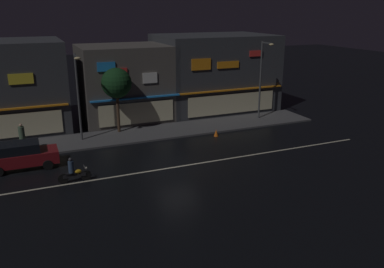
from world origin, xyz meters
name	(u,v)px	position (x,y,z in m)	size (l,w,h in m)	color
ground_plane	(178,167)	(0.00, 0.00, 0.00)	(140.00, 140.00, 0.00)	black
lane_divider_stripe	(178,167)	(0.00, 0.00, 0.01)	(28.56, 0.16, 0.01)	beige
sidewalk_far	(144,134)	(0.00, 7.44, 0.07)	(30.06, 3.94, 0.14)	#4C4C4F
storefront_left_block	(16,86)	(-9.02, 13.25, 3.63)	(7.52, 7.83, 7.27)	#383A3F
storefront_center_block	(214,72)	(9.02, 13.35, 3.63)	(10.96, 8.03, 7.27)	#383A3F
storefront_right_block	(126,83)	(0.00, 12.65, 3.31)	(7.99, 6.63, 6.63)	#56514C
streetlamp_west	(78,90)	(-4.86, 7.44, 3.99)	(0.44, 1.64, 6.45)	#47494C
streetlamp_mid	(262,74)	(10.92, 7.58, 4.20)	(0.44, 1.64, 6.85)	#47494C
pedestrian_on_sidewalk	(22,138)	(-8.98, 6.70, 1.05)	(0.40, 0.40, 1.97)	#4C664C
street_tree	(116,83)	(-1.77, 8.58, 4.09)	(2.37, 2.37, 5.16)	#473323
parked_car_near_kerb	(21,155)	(-9.13, 3.67, 0.87)	(4.30, 1.98, 1.67)	maroon
motorcycle_following	(73,172)	(-6.40, 0.21, 0.63)	(1.90, 0.60, 1.52)	black
traffic_cone	(216,133)	(5.12, 4.80, 0.28)	(0.36, 0.36, 0.55)	orange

